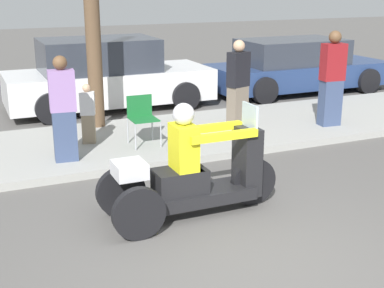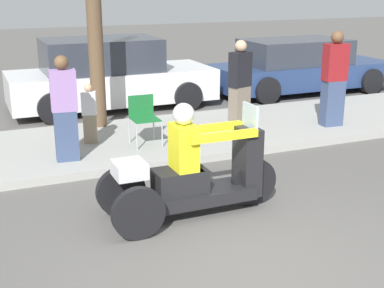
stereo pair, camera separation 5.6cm
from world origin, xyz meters
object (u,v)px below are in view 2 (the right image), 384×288
at_px(parked_car_lot_left, 299,67).
at_px(spectator_far_back, 240,87).
at_px(spectator_near_curb, 65,111).
at_px(parked_car_lot_center, 109,76).
at_px(motorcycle_trike, 192,176).
at_px(spectator_with_child, 334,81).
at_px(spectator_end_of_line, 90,115).
at_px(tree_trunk, 95,35).
at_px(folding_chair_curbside, 143,115).

bearing_deg(parked_car_lot_left, spectator_far_back, -138.30).
bearing_deg(spectator_near_curb, parked_car_lot_center, 66.06).
height_order(motorcycle_trike, parked_car_lot_left, motorcycle_trike).
bearing_deg(spectator_with_child, parked_car_lot_center, 133.64).
bearing_deg(spectator_near_curb, parked_car_lot_left, 28.08).
bearing_deg(spectator_end_of_line, tree_trunk, 68.71).
bearing_deg(spectator_near_curb, folding_chair_curbside, 15.15).
relative_size(spectator_near_curb, parked_car_lot_left, 0.34).
xyz_separation_m(spectator_near_curb, parked_car_lot_center, (1.64, 3.68, -0.16)).
height_order(spectator_with_child, spectator_near_curb, spectator_with_child).
bearing_deg(parked_car_lot_center, folding_chair_curbside, -94.70).
bearing_deg(spectator_far_back, spectator_end_of_line, 176.26).
height_order(parked_car_lot_left, tree_trunk, tree_trunk).
relative_size(spectator_end_of_line, folding_chair_curbside, 1.25).
distance_m(motorcycle_trike, folding_chair_curbside, 2.78).
distance_m(folding_chair_curbside, tree_trunk, 1.94).
relative_size(spectator_far_back, spectator_end_of_line, 1.61).
distance_m(spectator_far_back, folding_chair_curbside, 1.98).
bearing_deg(tree_trunk, spectator_far_back, -27.62).
bearing_deg(tree_trunk, parked_car_lot_center, 69.70).
distance_m(spectator_near_curb, parked_car_lot_left, 7.49).
distance_m(folding_chair_curbside, parked_car_lot_center, 3.33).
xyz_separation_m(parked_car_lot_center, parked_car_lot_left, (4.97, -0.16, -0.08)).
bearing_deg(parked_car_lot_left, motorcycle_trike, -133.03).
height_order(spectator_with_child, parked_car_lot_left, spectator_with_child).
bearing_deg(parked_car_lot_left, tree_trunk, -163.29).
bearing_deg(motorcycle_trike, spectator_with_child, 32.13).
xyz_separation_m(folding_chair_curbside, tree_trunk, (-0.41, 1.46, 1.21)).
relative_size(spectator_with_child, tree_trunk, 0.52).
bearing_deg(spectator_with_child, spectator_near_curb, -178.87).
relative_size(spectator_near_curb, tree_trunk, 0.47).
distance_m(spectator_with_child, parked_car_lot_left, 3.77).
relative_size(spectator_far_back, parked_car_lot_left, 0.35).
bearing_deg(spectator_near_curb, spectator_with_child, 1.13).
bearing_deg(folding_chair_curbside, spectator_far_back, 6.44).
distance_m(motorcycle_trike, spectator_far_back, 3.75).
bearing_deg(spectator_end_of_line, motorcycle_trike, -80.23).
height_order(spectator_end_of_line, parked_car_lot_center, parked_car_lot_center).
relative_size(parked_car_lot_center, tree_trunk, 1.32).
height_order(motorcycle_trike, folding_chair_curbside, motorcycle_trike).
xyz_separation_m(spectator_end_of_line, folding_chair_curbside, (0.83, -0.40, 0.01)).
bearing_deg(parked_car_lot_center, tree_trunk, -110.30).
bearing_deg(spectator_with_child, parked_car_lot_left, 65.59).
bearing_deg(spectator_near_curb, motorcycle_trike, -65.68).
xyz_separation_m(motorcycle_trike, parked_car_lot_left, (5.52, 5.92, 0.14)).
bearing_deg(spectator_with_child, tree_trunk, 157.19).
height_order(spectator_far_back, tree_trunk, tree_trunk).
distance_m(motorcycle_trike, spectator_end_of_line, 3.21).
bearing_deg(parked_car_lot_center, spectator_far_back, -61.56).
relative_size(spectator_end_of_line, tree_trunk, 0.30).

